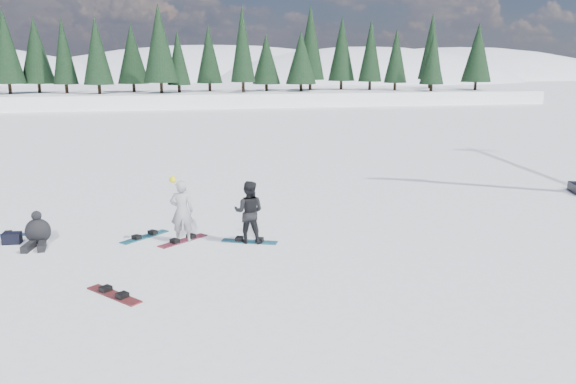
% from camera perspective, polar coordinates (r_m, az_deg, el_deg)
% --- Properties ---
extents(ground, '(420.00, 420.00, 0.00)m').
position_cam_1_polar(ground, '(14.39, -6.42, -6.02)').
color(ground, white).
rests_on(ground, ground).
extents(alpine_backdrop, '(412.50, 227.00, 53.20)m').
position_cam_1_polar(alpine_backdrop, '(203.83, -15.72, 7.04)').
color(alpine_backdrop, white).
rests_on(alpine_backdrop, ground).
extents(snowboarder_woman, '(0.66, 0.49, 1.82)m').
position_cam_1_polar(snowboarder_woman, '(15.13, -10.75, -1.88)').
color(snowboarder_woman, '#AAAAAF').
rests_on(snowboarder_woman, ground).
extents(snowboarder_man, '(0.98, 0.88, 1.67)m').
position_cam_1_polar(snowboarder_man, '(14.83, -3.99, -2.03)').
color(snowboarder_man, black).
rests_on(snowboarder_man, ground).
extents(seated_rider, '(0.67, 1.08, 0.91)m').
position_cam_1_polar(seated_rider, '(16.11, -24.10, -3.73)').
color(seated_rider, black).
rests_on(seated_rider, ground).
extents(gear_bag, '(0.47, 0.33, 0.30)m').
position_cam_1_polar(gear_bag, '(16.56, -26.24, -4.22)').
color(gear_bag, black).
rests_on(gear_bag, ground).
extents(snowboard_woman, '(1.36, 1.13, 0.03)m').
position_cam_1_polar(snowboard_woman, '(15.36, -10.61, -4.89)').
color(snowboard_woman, maroon).
rests_on(snowboard_woman, ground).
extents(snowboard_man, '(1.49, 0.85, 0.03)m').
position_cam_1_polar(snowboard_man, '(15.06, -3.94, -5.04)').
color(snowboard_man, teal).
rests_on(snowboard_man, ground).
extents(snowboard_loose_a, '(1.32, 1.20, 0.03)m').
position_cam_1_polar(snowboard_loose_a, '(15.92, -14.34, -4.44)').
color(snowboard_loose_a, '#19748C').
rests_on(snowboard_loose_a, ground).
extents(snowboard_loose_b, '(1.17, 1.33, 0.03)m').
position_cam_1_polar(snowboard_loose_b, '(12.22, -17.27, -9.95)').
color(snowboard_loose_b, maroon).
rests_on(snowboard_loose_b, ground).
extents(snowboard_loose_c, '(1.51, 0.36, 0.03)m').
position_cam_1_polar(snowboard_loose_c, '(17.32, -25.68, -3.93)').
color(snowboard_loose_c, '#1C599D').
rests_on(snowboard_loose_c, ground).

